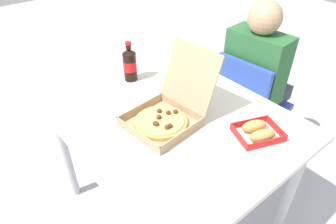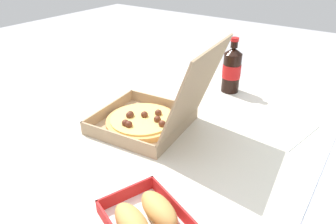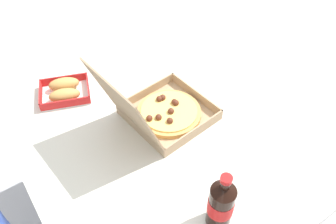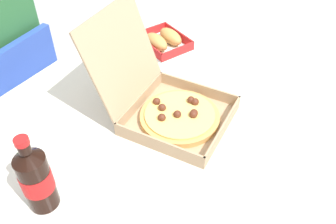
# 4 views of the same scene
# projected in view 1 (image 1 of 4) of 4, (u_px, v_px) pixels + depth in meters

# --- Properties ---
(ground_plane) EXTENTS (10.00, 10.00, 0.00)m
(ground_plane) POSITION_uv_depth(u_px,v_px,m) (170.00, 210.00, 1.87)
(ground_plane) COLOR #B2B2B7
(dining_table) EXTENTS (1.14, 0.93, 0.76)m
(dining_table) POSITION_uv_depth(u_px,v_px,m) (171.00, 128.00, 1.47)
(dining_table) COLOR silver
(dining_table) RESTS_ON ground_plane
(chair) EXTENTS (0.43, 0.43, 0.83)m
(chair) POSITION_uv_depth(u_px,v_px,m) (248.00, 104.00, 1.97)
(chair) COLOR #2D4CAD
(chair) RESTS_ON ground_plane
(diner_person) EXTENTS (0.37, 0.43, 1.15)m
(diner_person) POSITION_uv_depth(u_px,v_px,m) (258.00, 74.00, 1.88)
(diner_person) COLOR #333847
(diner_person) RESTS_ON ground_plane
(pizza_box_open) EXTENTS (0.32, 0.41, 0.31)m
(pizza_box_open) POSITION_uv_depth(u_px,v_px,m) (166.00, 114.00, 1.35)
(pizza_box_open) COLOR tan
(pizza_box_open) RESTS_ON dining_table
(bread_side_box) EXTENTS (0.21, 0.23, 0.06)m
(bread_side_box) POSITION_uv_depth(u_px,v_px,m) (258.00, 132.00, 1.28)
(bread_side_box) COLOR white
(bread_side_box) RESTS_ON dining_table
(cola_bottle) EXTENTS (0.07, 0.07, 0.22)m
(cola_bottle) POSITION_uv_depth(u_px,v_px,m) (130.00, 64.00, 1.63)
(cola_bottle) COLOR black
(cola_bottle) RESTS_ON dining_table
(paper_menu) EXTENTS (0.24, 0.19, 0.00)m
(paper_menu) POSITION_uv_depth(u_px,v_px,m) (189.00, 76.00, 1.71)
(paper_menu) COLOR white
(paper_menu) RESTS_ON dining_table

